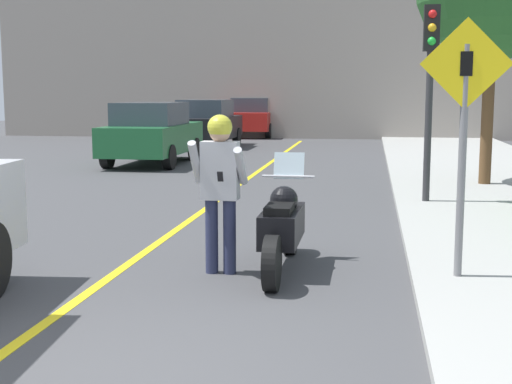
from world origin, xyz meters
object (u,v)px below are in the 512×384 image
person_biker (220,177)px  parked_car_red (254,117)px  parked_car_green (152,133)px  traffic_light (430,65)px  parked_car_black (206,123)px  crossing_sign (464,123)px  motorcycle (282,227)px

person_biker → parked_car_red: (-3.47, 23.34, -0.22)m
parked_car_red → parked_car_green: bearing=-93.9°
traffic_light → parked_car_black: (-6.68, 12.03, -1.57)m
parked_car_green → parked_car_red: 12.12m
parked_car_green → crossing_sign: bearing=-59.1°
traffic_light → parked_car_red: (-6.04, 18.35, -1.57)m
motorcycle → parked_car_red: 23.48m
parked_car_red → crossing_sign: bearing=-75.7°
person_biker → crossing_sign: crossing_sign is taller
crossing_sign → parked_car_red: size_ratio=0.62×
crossing_sign → parked_car_red: 24.22m
traffic_light → parked_car_red: 19.38m
motorcycle → parked_car_black: size_ratio=0.53×
traffic_light → parked_car_red: bearing=108.2°
parked_car_red → parked_car_black: bearing=-95.8°
person_biker → crossing_sign: 2.59m
crossing_sign → traffic_light: traffic_light is taller
traffic_light → parked_car_green: bearing=137.6°
parked_car_green → traffic_light: bearing=-42.4°
person_biker → parked_car_red: person_biker is taller
motorcycle → parked_car_green: (-4.94, 11.02, 0.37)m
person_biker → traffic_light: size_ratio=0.53×
parked_car_green → parked_car_red: bearing=86.1°
crossing_sign → person_biker: bearing=177.6°
motorcycle → parked_car_red: parked_car_red is taller
traffic_light → parked_car_black: traffic_light is taller
parked_car_green → parked_car_black: (0.17, 5.77, 0.00)m
crossing_sign → parked_car_green: crossing_sign is taller
crossing_sign → traffic_light: 5.16m
motorcycle → parked_car_red: size_ratio=0.53×
person_biker → traffic_light: traffic_light is taller
motorcycle → parked_car_green: bearing=114.1°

